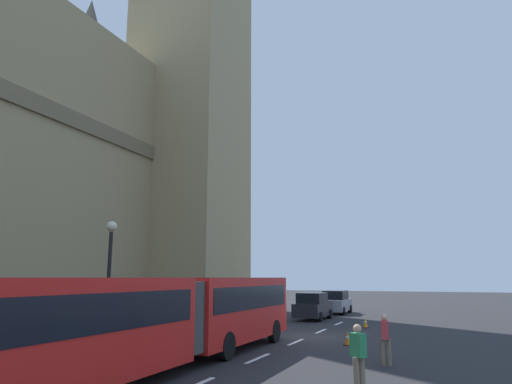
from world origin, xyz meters
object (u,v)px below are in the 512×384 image
at_px(pedestrian_near_cones, 358,355).
at_px(articulated_bus, 169,313).
at_px(traffic_cone_middle, 356,331).
at_px(sedan_lead, 313,306).
at_px(traffic_cone_west, 348,339).
at_px(pedestrian_by_kerb, 385,337).
at_px(traffic_cone_east, 365,323).
at_px(street_lamp, 109,274).
at_px(sedan_trailing, 336,302).

bearing_deg(pedestrian_near_cones, articulated_bus, 84.02).
distance_m(traffic_cone_middle, pedestrian_near_cones, 11.37).
bearing_deg(articulated_bus, sedan_lead, 0.71).
bearing_deg(traffic_cone_west, pedestrian_by_kerb, -153.16).
bearing_deg(pedestrian_by_kerb, traffic_cone_middle, 17.51).
distance_m(traffic_cone_west, traffic_cone_east, 7.42).
height_order(traffic_cone_west, pedestrian_by_kerb, pedestrian_by_kerb).
distance_m(traffic_cone_east, pedestrian_near_cones, 15.66).
bearing_deg(articulated_bus, pedestrian_near_cones, -95.98).
height_order(sedan_lead, street_lamp, street_lamp).
distance_m(traffic_cone_west, street_lamp, 10.63).
distance_m(articulated_bus, street_lamp, 5.22).
height_order(sedan_trailing, street_lamp, street_lamp).
xyz_separation_m(articulated_bus, pedestrian_near_cones, (-0.66, -6.28, -0.83)).
height_order(traffic_cone_west, traffic_cone_middle, same).
xyz_separation_m(sedan_lead, pedestrian_near_cones, (-19.34, -6.51, -0.00)).
height_order(sedan_lead, sedan_trailing, same).
bearing_deg(traffic_cone_east, pedestrian_near_cones, -171.58).
bearing_deg(articulated_bus, sedan_trailing, -0.23).
bearing_deg(sedan_lead, pedestrian_by_kerb, -156.44).
bearing_deg(street_lamp, traffic_cone_east, -34.13).
relative_size(sedan_lead, pedestrian_near_cones, 2.60).
distance_m(traffic_cone_east, street_lamp, 15.38).
xyz_separation_m(traffic_cone_west, pedestrian_near_cones, (-8.07, -1.89, 0.63)).
bearing_deg(traffic_cone_middle, articulated_bus, 158.18).
height_order(street_lamp, pedestrian_near_cones, street_lamp).
height_order(pedestrian_near_cones, pedestrian_by_kerb, same).
xyz_separation_m(street_lamp, pedestrian_near_cones, (-2.95, -10.78, -2.14)).
height_order(articulated_bus, pedestrian_by_kerb, articulated_bus).
distance_m(sedan_trailing, traffic_cone_middle, 14.74).
distance_m(sedan_lead, pedestrian_by_kerb, 16.83).
bearing_deg(street_lamp, traffic_cone_west, -60.07).
bearing_deg(pedestrian_by_kerb, sedan_trailing, 16.64).
bearing_deg(street_lamp, articulated_bus, -116.96).
relative_size(pedestrian_near_cones, pedestrian_by_kerb, 1.00).
xyz_separation_m(sedan_lead, traffic_cone_west, (-11.27, -4.62, -0.63)).
bearing_deg(street_lamp, sedan_lead, -14.62).
relative_size(sedan_lead, traffic_cone_east, 7.59).
relative_size(articulated_bus, pedestrian_by_kerb, 9.97).
distance_m(articulated_bus, sedan_lead, 18.70).
bearing_deg(pedestrian_by_kerb, traffic_cone_east, 12.26).
relative_size(traffic_cone_middle, pedestrian_near_cones, 0.34).
bearing_deg(sedan_lead, articulated_bus, -179.29).
bearing_deg(street_lamp, sedan_trailing, -11.64).
height_order(sedan_lead, traffic_cone_east, sedan_lead).
height_order(articulated_bus, pedestrian_near_cones, articulated_bus).
relative_size(articulated_bus, traffic_cone_middle, 29.04).
height_order(traffic_cone_east, pedestrian_near_cones, pedestrian_near_cones).
relative_size(traffic_cone_west, pedestrian_by_kerb, 0.34).
distance_m(sedan_lead, sedan_trailing, 5.98).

